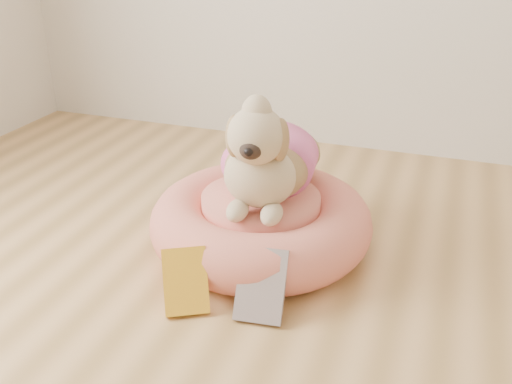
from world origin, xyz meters
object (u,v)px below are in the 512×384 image
(pet_bed, at_px, (261,222))
(book_white, at_px, (261,285))
(dog, at_px, (267,141))
(book_yellow, at_px, (186,281))

(pet_bed, xyz_separation_m, book_white, (0.12, -0.35, -0.00))
(dog, bearing_deg, book_white, -80.27)
(book_yellow, bearing_deg, book_white, -16.07)
(book_white, bearing_deg, dog, 99.31)
(dog, bearing_deg, pet_bed, 178.36)
(book_yellow, xyz_separation_m, book_white, (0.21, 0.05, 0.00))
(dog, bearing_deg, book_yellow, -111.85)
(pet_bed, bearing_deg, book_white, -70.77)
(book_yellow, bearing_deg, dog, 45.68)
(book_white, bearing_deg, book_yellow, -174.03)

